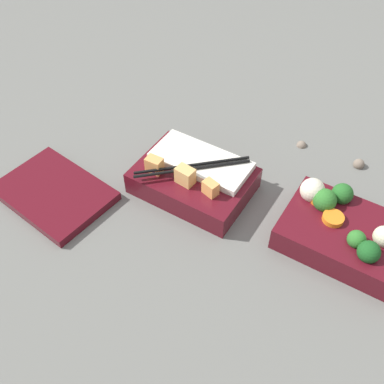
% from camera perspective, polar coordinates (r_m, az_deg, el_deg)
% --- Properties ---
extents(ground_plane, '(3.00, 3.00, 0.00)m').
position_cam_1_polar(ground_plane, '(0.75, 8.26, -3.25)').
color(ground_plane, slate).
extents(bento_tray_vegetable, '(0.19, 0.14, 0.07)m').
position_cam_1_polar(bento_tray_vegetable, '(0.73, 18.79, -4.71)').
color(bento_tray_vegetable, '#510F19').
rests_on(bento_tray_vegetable, ground_plane).
extents(bento_tray_rice, '(0.19, 0.14, 0.07)m').
position_cam_1_polar(bento_tray_rice, '(0.77, 0.09, 1.63)').
color(bento_tray_rice, '#510F19').
rests_on(bento_tray_rice, ground_plane).
extents(bento_lid, '(0.20, 0.16, 0.02)m').
position_cam_1_polar(bento_lid, '(0.81, -17.09, -0.12)').
color(bento_lid, '#510F19').
rests_on(bento_lid, ground_plane).
extents(pebble_0, '(0.02, 0.02, 0.02)m').
position_cam_1_polar(pebble_0, '(0.89, 13.77, 5.98)').
color(pebble_0, '#7A6B5B').
rests_on(pebble_0, ground_plane).
extents(pebble_1, '(0.02, 0.02, 0.02)m').
position_cam_1_polar(pebble_1, '(0.88, 20.42, 3.34)').
color(pebble_1, '#7A6B5B').
rests_on(pebble_1, ground_plane).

